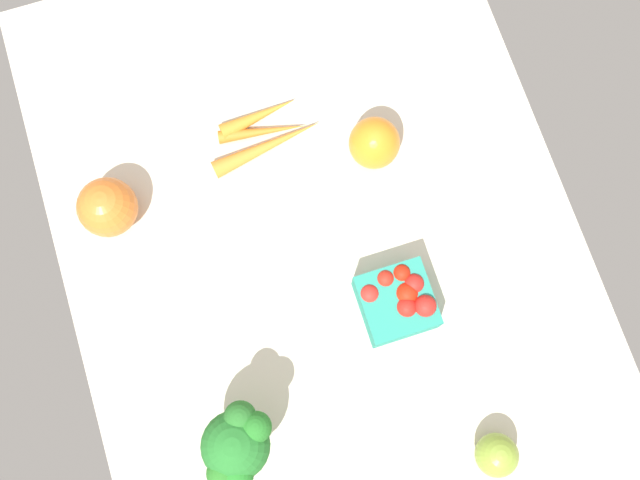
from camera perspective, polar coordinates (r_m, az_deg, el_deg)
name	(u,v)px	position (r cm, az deg, el deg)	size (l,w,h in cm)	color
tablecloth	(320,244)	(113.08, 0.00, -0.34)	(104.00, 76.00, 2.00)	beige
heirloom_tomato_orange	(107,207)	(113.20, -15.86, 2.41)	(8.79, 8.79, 8.79)	orange
berry_basket	(398,301)	(107.66, 5.95, -4.61)	(10.03, 10.03, 7.08)	teal
heirloom_tomato_green	(497,455)	(109.25, 13.29, -15.64)	(6.01, 6.01, 6.01)	#87A538
bell_pepper_orange	(374,143)	(112.31, 4.16, 7.37)	(7.64, 7.64, 8.61)	orange
broccoli_head	(237,446)	(101.53, -6.37, -15.33)	(11.12, 10.04, 13.04)	#9AC488
carrot_bunch	(264,134)	(116.10, -4.29, 8.08)	(9.94, 17.97, 2.74)	orange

